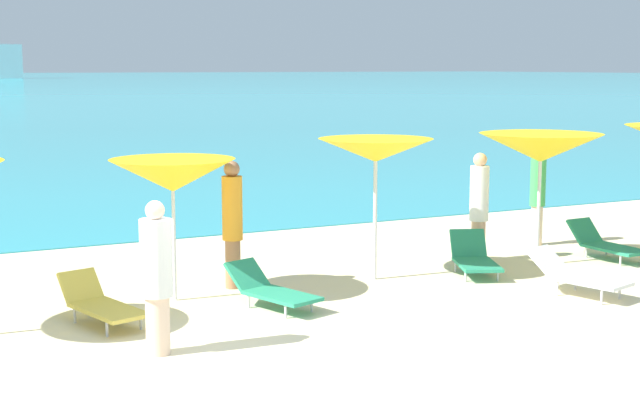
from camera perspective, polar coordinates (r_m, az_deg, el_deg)
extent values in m
cube|color=beige|center=(20.32, -15.48, -1.88)|extent=(50.00, 100.00, 0.30)
cylinder|color=silver|center=(13.29, -8.90, -2.09)|extent=(0.05, 0.05, 1.90)
cone|color=yellow|center=(13.17, -8.99, 1.50)|extent=(1.87, 1.87, 0.46)
sphere|color=silver|center=(13.15, -9.00, 2.13)|extent=(0.07, 0.07, 0.07)
cylinder|color=silver|center=(14.44, 3.38, -0.76)|extent=(0.06, 0.06, 2.11)
cone|color=yellow|center=(14.33, 3.41, 3.05)|extent=(1.81, 1.81, 0.36)
sphere|color=silver|center=(14.32, 3.42, 3.53)|extent=(0.07, 0.07, 0.07)
cylinder|color=silver|center=(15.86, 13.21, -0.21)|extent=(0.06, 0.06, 2.09)
cone|color=yellow|center=(15.76, 13.32, 3.12)|extent=(2.10, 2.10, 0.47)
sphere|color=silver|center=(15.74, 13.33, 3.66)|extent=(0.07, 0.07, 0.07)
cube|color=white|center=(13.95, 16.25, -4.77)|extent=(0.84, 1.14, 0.05)
cube|color=white|center=(14.29, 13.77, -3.65)|extent=(0.66, 0.61, 0.39)
cylinder|color=silver|center=(13.62, 16.81, -5.70)|extent=(0.04, 0.04, 0.22)
cylinder|color=silver|center=(14.04, 17.82, -5.33)|extent=(0.04, 0.04, 0.22)
cylinder|color=silver|center=(13.98, 14.28, -5.24)|extent=(0.04, 0.04, 0.22)
cylinder|color=silver|center=(14.39, 15.34, -4.90)|extent=(0.04, 0.04, 0.22)
cube|color=#268C66|center=(12.75, -2.33, -5.85)|extent=(0.86, 1.20, 0.05)
cube|color=#268C66|center=(13.25, -4.47, -4.57)|extent=(0.63, 0.56, 0.38)
cylinder|color=silver|center=(12.39, -2.11, -6.83)|extent=(0.04, 0.04, 0.18)
cylinder|color=silver|center=(12.70, -0.52, -6.44)|extent=(0.04, 0.04, 0.18)
cylinder|color=silver|center=(12.94, -4.38, -6.19)|extent=(0.04, 0.04, 0.18)
cylinder|color=silver|center=(13.24, -2.80, -5.85)|extent=(0.04, 0.04, 0.18)
cube|color=#D8BF4C|center=(12.25, -12.78, -6.56)|extent=(0.85, 1.31, 0.05)
cube|color=#D8BF4C|center=(12.84, -14.40, -5.09)|extent=(0.59, 0.45, 0.39)
cylinder|color=silver|center=(11.85, -12.87, -7.69)|extent=(0.04, 0.04, 0.20)
cylinder|color=silver|center=(12.07, -10.88, -7.33)|extent=(0.04, 0.04, 0.20)
cylinder|color=silver|center=(12.57, -14.73, -6.83)|extent=(0.04, 0.04, 0.20)
cylinder|color=silver|center=(12.78, -12.83, -6.52)|extent=(0.04, 0.04, 0.20)
cube|color=#268C66|center=(14.94, 9.57, -3.91)|extent=(0.94, 1.16, 0.05)
cube|color=#268C66|center=(15.51, 9.03, -2.65)|extent=(0.65, 0.51, 0.45)
cylinder|color=silver|center=(14.62, 8.87, -4.61)|extent=(0.04, 0.04, 0.17)
cylinder|color=silver|center=(14.74, 10.81, -4.55)|extent=(0.04, 0.04, 0.17)
cylinder|color=silver|center=(15.29, 8.27, -4.03)|extent=(0.04, 0.04, 0.17)
cylinder|color=silver|center=(15.41, 10.13, -3.97)|extent=(0.04, 0.04, 0.17)
cube|color=#268C66|center=(16.70, 17.59, -2.85)|extent=(0.63, 1.13, 0.05)
cube|color=#268C66|center=(17.16, 15.84, -1.84)|extent=(0.56, 0.42, 0.42)
cylinder|color=silver|center=(16.32, 17.86, -3.54)|extent=(0.04, 0.04, 0.19)
cylinder|color=silver|center=(16.84, 15.94, -3.10)|extent=(0.04, 0.04, 0.19)
cylinder|color=silver|center=(17.18, 17.07, -2.93)|extent=(0.04, 0.04, 0.19)
cylinder|color=#A3704C|center=(14.05, -5.33, -3.90)|extent=(0.23, 0.23, 0.73)
cylinder|color=orange|center=(13.90, -5.38, -0.49)|extent=(0.30, 0.30, 0.95)
sphere|color=#A3704C|center=(13.82, -5.41, 1.90)|extent=(0.24, 0.24, 0.24)
cylinder|color=beige|center=(17.76, 13.08, -1.52)|extent=(0.21, 0.21, 0.74)
cylinder|color=#3FB259|center=(17.63, 13.16, 1.21)|extent=(0.29, 0.29, 0.96)
sphere|color=beige|center=(17.57, 13.23, 3.11)|extent=(0.24, 0.24, 0.24)
cylinder|color=#DBAA84|center=(16.04, 9.63, -2.50)|extent=(0.24, 0.24, 0.71)
cylinder|color=white|center=(15.91, 9.70, 0.40)|extent=(0.32, 0.32, 0.93)
sphere|color=#DBAA84|center=(15.84, 9.75, 2.44)|extent=(0.23, 0.23, 0.23)
cylinder|color=beige|center=(10.99, -9.86, -7.53)|extent=(0.28, 0.28, 0.69)
cylinder|color=white|center=(10.81, -9.97, -3.49)|extent=(0.37, 0.37, 0.89)
sphere|color=beige|center=(10.71, -10.04, -0.62)|extent=(0.22, 0.22, 0.22)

